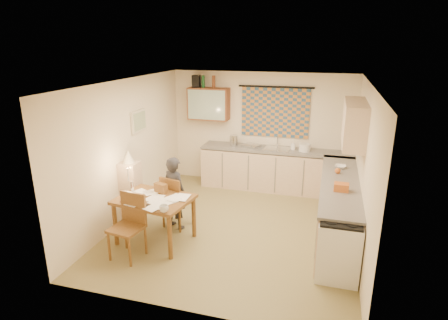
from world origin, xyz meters
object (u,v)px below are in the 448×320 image
(dining_table, at_px, (155,219))
(shelf_stand, at_px, (131,192))
(counter_back, at_px, (277,170))
(stove, at_px, (338,248))
(chair_far, at_px, (177,211))
(counter_right, at_px, (338,207))
(person, at_px, (175,193))

(dining_table, height_order, shelf_stand, shelf_stand)
(counter_back, distance_m, stove, 3.21)
(chair_far, distance_m, shelf_stand, 0.90)
(counter_right, height_order, dining_table, counter_right)
(dining_table, distance_m, shelf_stand, 0.90)
(counter_right, distance_m, dining_table, 3.04)
(stove, distance_m, dining_table, 2.83)
(dining_table, bearing_deg, counter_back, 68.51)
(counter_back, xyz_separation_m, stove, (1.26, -2.95, -0.02))
(counter_back, height_order, chair_far, chair_far)
(counter_back, bearing_deg, shelf_stand, -135.71)
(chair_far, bearing_deg, person, 84.55)
(counter_back, bearing_deg, counter_right, -52.22)
(dining_table, bearing_deg, counter_right, 29.87)
(stove, relative_size, chair_far, 0.93)
(counter_back, relative_size, stove, 3.77)
(counter_right, distance_m, shelf_stand, 3.59)
(counter_back, height_order, counter_right, same)
(person, bearing_deg, shelf_stand, 22.59)
(dining_table, height_order, chair_far, chair_far)
(counter_back, xyz_separation_m, counter_right, (1.26, -1.63, -0.00))
(stove, xyz_separation_m, shelf_stand, (-3.54, 0.73, 0.12))
(person, bearing_deg, counter_right, -144.91)
(dining_table, bearing_deg, shelf_stand, 151.74)
(chair_far, height_order, shelf_stand, shelf_stand)
(stove, bearing_deg, chair_far, 164.01)
(counter_right, xyz_separation_m, dining_table, (-2.83, -1.12, -0.07))
(counter_right, distance_m, chair_far, 2.75)
(counter_right, bearing_deg, person, -167.50)
(counter_right, relative_size, stove, 3.37)
(shelf_stand, bearing_deg, person, -0.00)
(counter_right, xyz_separation_m, stove, (0.00, -1.33, -0.02))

